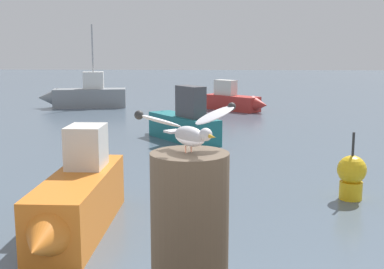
% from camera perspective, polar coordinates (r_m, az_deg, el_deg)
% --- Properties ---
extents(mooring_post, '(0.41, 0.41, 0.84)m').
position_cam_1_polar(mooring_post, '(2.69, -0.27, -10.84)').
color(mooring_post, '#382D23').
rests_on(mooring_post, harbor_quay).
extents(seagull, '(0.53, 0.46, 0.24)m').
position_cam_1_polar(seagull, '(2.55, -0.23, 0.62)').
color(seagull, tan).
rests_on(seagull, mooring_post).
extents(boat_grey, '(4.26, 1.67, 3.95)m').
position_cam_1_polar(boat_grey, '(25.18, -12.14, 4.23)').
color(boat_grey, gray).
rests_on(boat_grey, ground_plane).
extents(boat_teal, '(2.74, 3.29, 1.75)m').
position_cam_1_polar(boat_teal, '(16.09, -1.31, 1.31)').
color(boat_teal, '#1E7075').
rests_on(boat_teal, ground_plane).
extents(boat_red, '(3.05, 2.71, 1.38)m').
position_cam_1_polar(boat_red, '(23.54, 4.92, 3.78)').
color(boat_red, '#B72D28').
rests_on(boat_red, ground_plane).
extents(boat_orange, '(0.87, 3.70, 1.63)m').
position_cam_1_polar(boat_orange, '(8.27, -12.87, -7.30)').
color(boat_orange, orange).
rests_on(boat_orange, ground_plane).
extents(channel_buoy, '(0.56, 0.56, 1.33)m').
position_cam_1_polar(channel_buoy, '(10.37, 17.43, -4.39)').
color(channel_buoy, yellow).
rests_on(channel_buoy, ground_plane).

